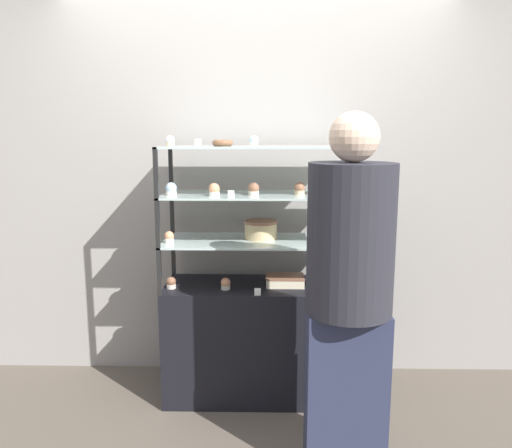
# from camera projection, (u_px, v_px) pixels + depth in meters

# --- Properties ---
(ground_plane) EXTENTS (20.00, 20.00, 0.00)m
(ground_plane) POSITION_uv_depth(u_px,v_px,m) (256.00, 393.00, 3.20)
(ground_plane) COLOR brown
(back_wall) EXTENTS (8.00, 0.05, 2.60)m
(back_wall) POSITION_uv_depth(u_px,v_px,m) (257.00, 185.00, 3.35)
(back_wall) COLOR gray
(back_wall) RESTS_ON ground_plane
(display_base) EXTENTS (1.12, 0.46, 0.72)m
(display_base) POSITION_uv_depth(u_px,v_px,m) (256.00, 340.00, 3.14)
(display_base) COLOR black
(display_base) RESTS_ON ground_plane
(display_riser_lower) EXTENTS (1.12, 0.46, 0.28)m
(display_riser_lower) POSITION_uv_depth(u_px,v_px,m) (256.00, 243.00, 3.03)
(display_riser_lower) COLOR black
(display_riser_lower) RESTS_ON display_base
(display_riser_middle) EXTENTS (1.12, 0.46, 0.28)m
(display_riser_middle) POSITION_uv_depth(u_px,v_px,m) (256.00, 197.00, 2.98)
(display_riser_middle) COLOR black
(display_riser_middle) RESTS_ON display_riser_lower
(display_riser_upper) EXTENTS (1.12, 0.46, 0.28)m
(display_riser_upper) POSITION_uv_depth(u_px,v_px,m) (256.00, 149.00, 2.93)
(display_riser_upper) COLOR black
(display_riser_upper) RESTS_ON display_riser_middle
(layer_cake_centerpiece) EXTENTS (0.20, 0.20, 0.11)m
(layer_cake_centerpiece) POSITION_uv_depth(u_px,v_px,m) (261.00, 229.00, 3.06)
(layer_cake_centerpiece) COLOR #DBBC84
(layer_cake_centerpiece) RESTS_ON display_riser_lower
(sheet_cake_frosted) EXTENTS (0.23, 0.17, 0.06)m
(sheet_cake_frosted) POSITION_uv_depth(u_px,v_px,m) (285.00, 280.00, 3.06)
(sheet_cake_frosted) COLOR beige
(sheet_cake_frosted) RESTS_ON display_base
(cupcake_0) EXTENTS (0.06, 0.06, 0.07)m
(cupcake_0) POSITION_uv_depth(u_px,v_px,m) (171.00, 283.00, 3.00)
(cupcake_0) COLOR beige
(cupcake_0) RESTS_ON display_base
(cupcake_1) EXTENTS (0.06, 0.06, 0.07)m
(cupcake_1) POSITION_uv_depth(u_px,v_px,m) (226.00, 284.00, 2.98)
(cupcake_1) COLOR beige
(cupcake_1) RESTS_ON display_base
(cupcake_2) EXTENTS (0.06, 0.06, 0.07)m
(cupcake_2) POSITION_uv_depth(u_px,v_px,m) (341.00, 283.00, 3.00)
(cupcake_2) COLOR white
(cupcake_2) RESTS_ON display_base
(price_tag_0) EXTENTS (0.04, 0.00, 0.04)m
(price_tag_0) POSITION_uv_depth(u_px,v_px,m) (258.00, 292.00, 2.86)
(price_tag_0) COLOR white
(price_tag_0) RESTS_ON display_base
(cupcake_3) EXTENTS (0.06, 0.06, 0.07)m
(cupcake_3) POSITION_uv_depth(u_px,v_px,m) (169.00, 237.00, 2.93)
(cupcake_3) COLOR white
(cupcake_3) RESTS_ON display_riser_lower
(cupcake_4) EXTENTS (0.06, 0.06, 0.07)m
(cupcake_4) POSITION_uv_depth(u_px,v_px,m) (343.00, 238.00, 2.92)
(cupcake_4) COLOR #CCB28C
(cupcake_4) RESTS_ON display_riser_lower
(price_tag_1) EXTENTS (0.04, 0.00, 0.04)m
(price_tag_1) POSITION_uv_depth(u_px,v_px,m) (317.00, 244.00, 2.81)
(price_tag_1) COLOR white
(price_tag_1) RESTS_ON display_riser_lower
(cupcake_5) EXTENTS (0.06, 0.06, 0.07)m
(cupcake_5) POSITION_uv_depth(u_px,v_px,m) (171.00, 189.00, 2.90)
(cupcake_5) COLOR beige
(cupcake_5) RESTS_ON display_riser_middle
(cupcake_6) EXTENTS (0.06, 0.06, 0.07)m
(cupcake_6) POSITION_uv_depth(u_px,v_px,m) (214.00, 190.00, 2.86)
(cupcake_6) COLOR white
(cupcake_6) RESTS_ON display_riser_middle
(cupcake_7) EXTENTS (0.06, 0.06, 0.07)m
(cupcake_7) POSITION_uv_depth(u_px,v_px,m) (254.00, 189.00, 2.89)
(cupcake_7) COLOR beige
(cupcake_7) RESTS_ON display_riser_middle
(cupcake_8) EXTENTS (0.06, 0.06, 0.07)m
(cupcake_8) POSITION_uv_depth(u_px,v_px,m) (299.00, 189.00, 2.93)
(cupcake_8) COLOR #CCB28C
(cupcake_8) RESTS_ON display_riser_middle
(cupcake_9) EXTENTS (0.06, 0.06, 0.07)m
(cupcake_9) POSITION_uv_depth(u_px,v_px,m) (341.00, 190.00, 2.85)
(cupcake_9) COLOR beige
(cupcake_9) RESTS_ON display_riser_middle
(price_tag_2) EXTENTS (0.04, 0.00, 0.04)m
(price_tag_2) POSITION_uv_depth(u_px,v_px,m) (231.00, 194.00, 2.77)
(price_tag_2) COLOR white
(price_tag_2) RESTS_ON display_riser_middle
(cupcake_10) EXTENTS (0.05, 0.05, 0.06)m
(cupcake_10) POSITION_uv_depth(u_px,v_px,m) (170.00, 141.00, 2.86)
(cupcake_10) COLOR #CCB28C
(cupcake_10) RESTS_ON display_riser_upper
(cupcake_11) EXTENTS (0.05, 0.05, 0.06)m
(cupcake_11) POSITION_uv_depth(u_px,v_px,m) (254.00, 141.00, 2.88)
(cupcake_11) COLOR white
(cupcake_11) RESTS_ON display_riser_upper
(cupcake_12) EXTENTS (0.05, 0.05, 0.06)m
(cupcake_12) POSITION_uv_depth(u_px,v_px,m) (347.00, 141.00, 2.82)
(cupcake_12) COLOR beige
(cupcake_12) RESTS_ON display_riser_upper
(price_tag_3) EXTENTS (0.04, 0.00, 0.04)m
(price_tag_3) POSITION_uv_depth(u_px,v_px,m) (198.00, 143.00, 2.72)
(price_tag_3) COLOR white
(price_tag_3) RESTS_ON display_riser_upper
(donut_glazed) EXTENTS (0.13, 0.13, 0.04)m
(donut_glazed) POSITION_uv_depth(u_px,v_px,m) (223.00, 143.00, 2.99)
(donut_glazed) COLOR brown
(donut_glazed) RESTS_ON display_riser_upper
(customer_figure) EXTENTS (0.41, 0.41, 1.74)m
(customer_figure) POSITION_uv_depth(u_px,v_px,m) (349.00, 287.00, 2.34)
(customer_figure) COLOR #282D47
(customer_figure) RESTS_ON ground_plane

